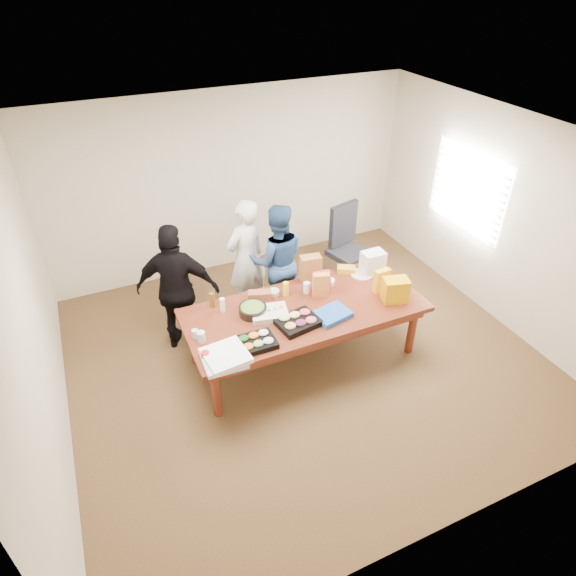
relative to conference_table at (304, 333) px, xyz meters
name	(u,v)px	position (x,y,z in m)	size (l,w,h in m)	color
floor	(304,357)	(0.00, 0.00, -0.39)	(5.50, 5.00, 0.02)	#47301E
ceiling	(309,141)	(0.00, 0.00, 2.33)	(5.50, 5.00, 0.02)	white
wall_back	(232,183)	(0.00, 2.50, 0.98)	(5.50, 0.04, 2.70)	beige
wall_front	(459,434)	(0.00, -2.50, 0.98)	(5.50, 0.04, 2.70)	beige
wall_left	(33,330)	(-2.75, 0.00, 0.98)	(0.04, 5.00, 2.70)	beige
wall_right	(499,218)	(2.75, 0.00, 0.98)	(0.04, 5.00, 2.70)	beige
window_panel	(467,190)	(2.72, 0.60, 1.12)	(0.03, 1.40, 1.10)	white
window_blinds	(465,191)	(2.68, 0.60, 1.12)	(0.04, 1.36, 1.00)	beige
conference_table	(304,333)	(0.00, 0.00, 0.00)	(2.80, 1.20, 0.75)	#4C1C0F
office_chair	(349,250)	(1.30, 1.19, 0.21)	(0.60, 0.60, 1.17)	black
person_center	(247,258)	(-0.27, 1.22, 0.46)	(0.61, 0.40, 1.66)	silver
person_right	(277,261)	(0.10, 1.04, 0.42)	(0.77, 0.60, 1.59)	navy
person_left	(178,289)	(-1.28, 0.85, 0.47)	(0.99, 0.41, 1.69)	black
veggie_tray	(256,342)	(-0.75, -0.36, 0.41)	(0.41, 0.32, 0.06)	black
fruit_tray	(298,322)	(-0.20, -0.24, 0.41)	(0.45, 0.35, 0.07)	black
sheet_cake	(270,313)	(-0.43, 0.04, 0.41)	(0.41, 0.31, 0.07)	silver
salad_bowl	(253,310)	(-0.59, 0.15, 0.43)	(0.32, 0.32, 0.10)	black
chip_bag_blue	(332,315)	(0.21, -0.27, 0.41)	(0.40, 0.30, 0.06)	#1C51AD
chip_bag_red	(322,282)	(0.33, 0.22, 0.52)	(0.20, 0.08, 0.29)	red
chip_bag_yellow	(382,281)	(1.00, -0.05, 0.52)	(0.20, 0.08, 0.30)	yellow
chip_bag_orange	(321,285)	(0.28, 0.15, 0.53)	(0.20, 0.09, 0.31)	orange
mayo_jar	(307,287)	(0.16, 0.29, 0.44)	(0.09, 0.09, 0.13)	white
mustard_bottle	(286,289)	(-0.10, 0.33, 0.47)	(0.07, 0.07, 0.19)	yellow
dressing_bottle	(212,300)	(-0.97, 0.47, 0.47)	(0.06, 0.06, 0.19)	#5C3C11
ranch_bottle	(223,305)	(-0.89, 0.34, 0.46)	(0.06, 0.06, 0.18)	white
banana_bunch	(346,269)	(0.82, 0.49, 0.41)	(0.23, 0.13, 0.08)	gold
bread_loaf	(260,296)	(-0.41, 0.38, 0.43)	(0.27, 0.12, 0.11)	brown
kraft_bag	(311,268)	(0.33, 0.52, 0.54)	(0.26, 0.15, 0.34)	#995E30
red_cup	(205,356)	(-1.30, -0.38, 0.43)	(0.08, 0.08, 0.11)	#AD151A
clear_cup_a	(201,337)	(-1.26, -0.07, 0.44)	(0.09, 0.09, 0.12)	silver
clear_cup_b	(195,334)	(-1.30, 0.02, 0.42)	(0.07, 0.07, 0.10)	silver
pizza_box_lower	(223,359)	(-1.14, -0.46, 0.40)	(0.42, 0.42, 0.05)	silver
pizza_box_upper	(226,355)	(-1.11, -0.47, 0.45)	(0.42, 0.42, 0.05)	white
plate_a	(362,274)	(0.97, 0.34, 0.38)	(0.28, 0.28, 0.02)	silver
plate_b	(348,270)	(0.87, 0.52, 0.38)	(0.22, 0.22, 0.01)	white
dip_bowl_a	(328,282)	(0.49, 0.34, 0.41)	(0.16, 0.16, 0.06)	white
dip_bowl_b	(274,292)	(-0.22, 0.41, 0.40)	(0.14, 0.14, 0.06)	beige
grocery_bag_white	(373,263)	(1.12, 0.34, 0.53)	(0.28, 0.20, 0.30)	white
grocery_bag_yellow	(395,290)	(1.04, -0.28, 0.52)	(0.29, 0.20, 0.29)	#DDA003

